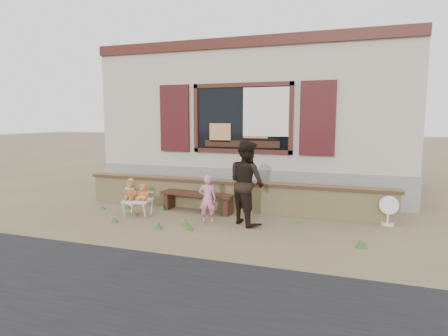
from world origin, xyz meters
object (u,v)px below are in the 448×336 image
(teddy_bear_right, at_px, (144,192))
(child, at_px, (208,199))
(bench, at_px, (198,198))
(adult, at_px, (247,182))
(folding_chair, at_px, (138,201))
(teddy_bear_left, at_px, (131,189))

(teddy_bear_right, xyz_separation_m, child, (1.49, -0.09, -0.04))
(bench, relative_size, adult, 1.04)
(folding_chair, height_order, teddy_bear_left, teddy_bear_left)
(teddy_bear_right, relative_size, adult, 0.22)
(teddy_bear_left, height_order, teddy_bear_right, teddy_bear_left)
(folding_chair, distance_m, teddy_bear_right, 0.25)
(bench, distance_m, teddy_bear_left, 1.44)
(bench, bearing_deg, adult, -18.94)
(bench, bearing_deg, folding_chair, -143.91)
(teddy_bear_left, xyz_separation_m, teddy_bear_right, (0.28, 0.04, -0.04))
(folding_chair, height_order, teddy_bear_right, teddy_bear_right)
(teddy_bear_left, relative_size, child, 0.47)
(folding_chair, height_order, child, child)
(teddy_bear_left, xyz_separation_m, child, (1.76, -0.06, -0.08))
(teddy_bear_left, distance_m, teddy_bear_right, 0.28)
(bench, relative_size, folding_chair, 2.83)
(folding_chair, xyz_separation_m, child, (1.62, -0.08, 0.17))
(teddy_bear_left, xyz_separation_m, adult, (2.51, 0.12, 0.26))
(bench, xyz_separation_m, folding_chair, (-1.10, -0.67, -0.01))
(folding_chair, xyz_separation_m, teddy_bear_left, (-0.14, -0.02, 0.25))
(folding_chair, xyz_separation_m, teddy_bear_right, (0.14, 0.02, 0.21))
(folding_chair, distance_m, adult, 2.43)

